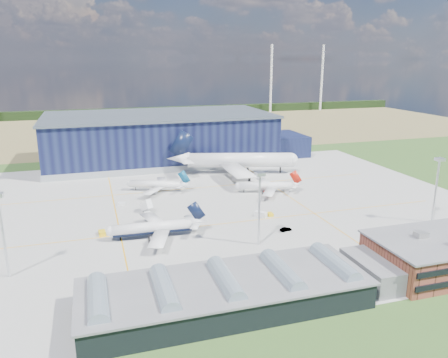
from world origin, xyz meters
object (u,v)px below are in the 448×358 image
light_mast_center (259,197)px  airliner_red (265,182)px  airliner_widebody (240,153)px  gse_tug_a (102,233)px  car_a (405,225)px  gse_cart_a (287,190)px  airliner_navy (152,222)px  airliner_regional (155,181)px  gse_tug_b (270,214)px  car_b (286,229)px  light_mast_west (1,222)px  light_mast_east (437,180)px  airstair (146,208)px  hangar (165,140)px  gse_cart_b (122,204)px  gse_van_b (261,214)px

light_mast_center → airliner_red: size_ratio=0.79×
airliner_widebody → gse_tug_a: (-68.38, -61.31, -9.91)m
gse_tug_a → car_a: gse_tug_a is taller
light_mast_center → gse_cart_a: 59.87m
airliner_navy → airliner_regional: size_ratio=1.13×
gse_tug_b → car_b: size_ratio=0.67×
light_mast_west → car_a: bearing=-0.6°
light_mast_east → airstair: bearing=157.1°
gse_tug_a → airliner_widebody: bearing=37.3°
airstair → car_a: bearing=-48.4°
hangar → gse_cart_a: size_ratio=51.82×
hangar → gse_tug_a: size_ratio=42.94×
gse_tug_b → hangar: bearing=102.2°
airstair → light_mast_center: bearing=-75.7°
airliner_red → airstair: 52.77m
airstair → car_b: size_ratio=1.35×
light_mast_center → car_b: 20.80m
gse_tug_a → gse_tug_b: (59.02, 0.42, -0.12)m
light_mast_west → airliner_red: bearing=28.2°
gse_tug_a → airliner_navy: bearing=-28.0°
airliner_red → gse_tug_a: size_ratio=8.62×
hangar → car_a: size_ratio=41.96×
airliner_navy → airliner_regional: 50.99m
gse_tug_b → gse_cart_b: 58.01m
gse_tug_a → airliner_regional: bearing=56.6°
gse_van_b → light_mast_west: bearing=154.4°
light_mast_east → gse_cart_b: (-102.22, 50.80, -14.85)m
gse_van_b → gse_tug_a: bearing=139.1°
hangar → gse_cart_b: (-30.04, -74.01, -11.03)m
hangar → airliner_widebody: bearing=-54.2°
gse_tug_a → car_b: size_ratio=0.84×
airliner_regional → gse_cart_b: bearing=66.9°
gse_van_b → airstair: size_ratio=0.80×
airliner_regional → airstair: bearing=97.6°
gse_van_b → gse_cart_a: bearing=7.7°
airliner_navy → gse_tug_a: bearing=-21.1°
light_mast_center → car_a: light_mast_center is taller
hangar → airliner_regional: 61.35m
airliner_navy → car_b: size_ratio=8.06×
airliner_regional → gse_tug_b: size_ratio=10.61×
light_mast_west → airliner_navy: bearing=21.0°
light_mast_center → airliner_widebody: (22.76, 83.34, -4.82)m
airliner_regional → car_a: bearing=161.5°
airliner_navy → airstair: bearing=-90.4°
light_mast_center → airliner_regional: (-21.63, 65.58, -10.76)m
light_mast_east → airliner_navy: size_ratio=0.71×
airliner_red → airliner_widebody: (0.01, 33.57, 5.86)m
hangar → airliner_regional: hangar is taller
car_a → gse_cart_b: bearing=57.1°
car_b → airliner_red: bearing=-21.8°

